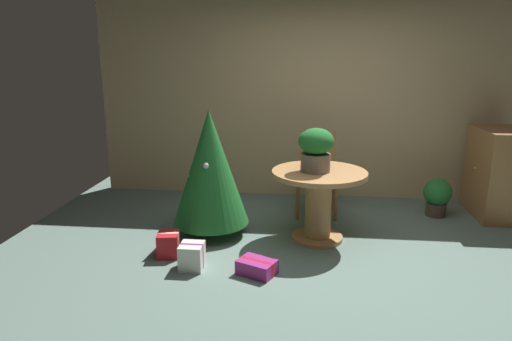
# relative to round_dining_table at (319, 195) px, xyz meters

# --- Properties ---
(ground_plane) EXTENTS (6.60, 6.60, 0.00)m
(ground_plane) POSITION_rel_round_dining_table_xyz_m (0.10, -0.62, -0.48)
(ground_plane) COLOR slate
(back_wall_panel) EXTENTS (6.00, 0.10, 2.60)m
(back_wall_panel) POSITION_rel_round_dining_table_xyz_m (0.10, 1.58, 0.82)
(back_wall_panel) COLOR tan
(back_wall_panel) RESTS_ON ground_plane
(round_dining_table) EXTENTS (0.96, 0.96, 0.73)m
(round_dining_table) POSITION_rel_round_dining_table_xyz_m (0.00, 0.00, 0.00)
(round_dining_table) COLOR #B27F4C
(round_dining_table) RESTS_ON ground_plane
(flower_vase) EXTENTS (0.35, 0.35, 0.44)m
(flower_vase) POSITION_rel_round_dining_table_xyz_m (-0.04, -0.02, 0.50)
(flower_vase) COLOR #665B51
(flower_vase) RESTS_ON round_dining_table
(wooden_chair_far) EXTENTS (0.48, 0.41, 0.98)m
(wooden_chair_far) POSITION_rel_round_dining_table_xyz_m (0.00, 0.82, 0.08)
(wooden_chair_far) COLOR #9E6B3D
(wooden_chair_far) RESTS_ON ground_plane
(holiday_tree) EXTENTS (0.80, 0.80, 1.34)m
(holiday_tree) POSITION_rel_round_dining_table_xyz_m (-1.12, 0.02, 0.26)
(holiday_tree) COLOR brown
(holiday_tree) RESTS_ON ground_plane
(gift_box_cream) EXTENTS (0.21, 0.22, 0.23)m
(gift_box_cream) POSITION_rel_round_dining_table_xyz_m (-1.14, -0.79, -0.36)
(gift_box_cream) COLOR silver
(gift_box_cream) RESTS_ON ground_plane
(gift_box_red) EXTENTS (0.23, 0.25, 0.23)m
(gift_box_red) POSITION_rel_round_dining_table_xyz_m (-1.42, -0.56, -0.36)
(gift_box_red) COLOR red
(gift_box_red) RESTS_ON ground_plane
(gift_box_purple) EXTENTS (0.38, 0.33, 0.13)m
(gift_box_purple) POSITION_rel_round_dining_table_xyz_m (-0.55, -0.84, -0.41)
(gift_box_purple) COLOR #9E287A
(gift_box_purple) RESTS_ON ground_plane
(wooden_cabinet) EXTENTS (0.54, 0.83, 1.04)m
(wooden_cabinet) POSITION_rel_round_dining_table_xyz_m (2.12, 0.95, 0.04)
(wooden_cabinet) COLOR #9E6B3D
(wooden_cabinet) RESTS_ON ground_plane
(potted_plant) EXTENTS (0.32, 0.32, 0.45)m
(potted_plant) POSITION_rel_round_dining_table_xyz_m (1.43, 0.86, -0.23)
(potted_plant) COLOR #4C382D
(potted_plant) RESTS_ON ground_plane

